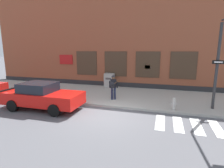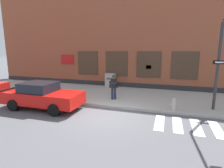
{
  "view_description": "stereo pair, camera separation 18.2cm",
  "coord_description": "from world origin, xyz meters",
  "px_view_note": "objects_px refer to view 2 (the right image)",
  "views": [
    {
      "loc": [
        2.8,
        -8.17,
        3.36
      ],
      "look_at": [
        -0.16,
        1.56,
        1.39
      ],
      "focal_mm": 28.0,
      "sensor_mm": 36.0,
      "label": 1
    },
    {
      "loc": [
        2.97,
        -8.11,
        3.36
      ],
      "look_at": [
        -0.16,
        1.56,
        1.39
      ],
      "focal_mm": 28.0,
      "sensor_mm": 36.0,
      "label": 2
    }
  ],
  "objects_px": {
    "busker": "(113,86)",
    "fire_hydrant": "(174,104)",
    "red_car": "(42,96)",
    "utility_box": "(110,80)"
  },
  "relations": [
    {
      "from": "busker",
      "to": "fire_hydrant",
      "type": "distance_m",
      "value": 3.9
    },
    {
      "from": "fire_hydrant",
      "to": "red_car",
      "type": "bearing_deg",
      "value": -167.55
    },
    {
      "from": "busker",
      "to": "utility_box",
      "type": "distance_m",
      "value": 4.02
    },
    {
      "from": "utility_box",
      "to": "fire_hydrant",
      "type": "distance_m",
      "value": 7.0
    },
    {
      "from": "busker",
      "to": "utility_box",
      "type": "height_order",
      "value": "busker"
    },
    {
      "from": "fire_hydrant",
      "to": "utility_box",
      "type": "bearing_deg",
      "value": 138.05
    },
    {
      "from": "busker",
      "to": "utility_box",
      "type": "xyz_separation_m",
      "value": [
        -1.46,
        3.74,
        -0.31
      ]
    },
    {
      "from": "utility_box",
      "to": "fire_hydrant",
      "type": "xyz_separation_m",
      "value": [
        5.2,
        -4.68,
        -0.27
      ]
    },
    {
      "from": "red_car",
      "to": "utility_box",
      "type": "distance_m",
      "value": 6.62
    },
    {
      "from": "utility_box",
      "to": "fire_hydrant",
      "type": "relative_size",
      "value": 1.75
    }
  ]
}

